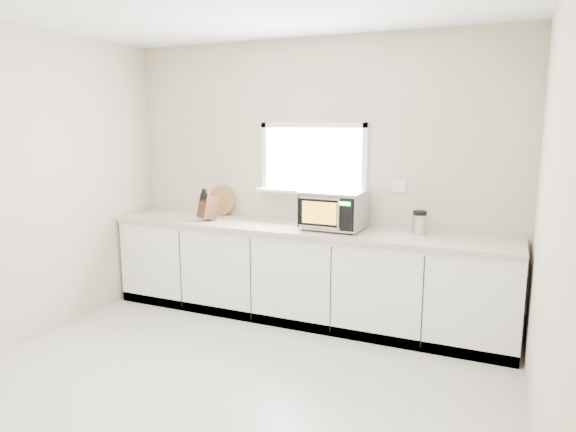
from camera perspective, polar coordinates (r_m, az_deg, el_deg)
The scene contains 8 objects.
ground at distance 3.79m, azimuth -8.91°, elevation -19.87°, with size 4.00×4.00×0.00m, color beige.
back_wall at distance 5.09m, azimuth 2.85°, elevation 4.29°, with size 4.00×0.17×2.70m.
cabinets at distance 5.01m, azimuth 1.53°, elevation -6.60°, with size 3.92×0.60×0.88m, color white.
countertop at distance 4.88m, azimuth 1.51°, elevation -1.46°, with size 3.92×0.64×0.04m, color beige.
microwave at distance 4.77m, azimuth 5.05°, elevation 0.76°, with size 0.56×0.47×0.36m.
knife_block at distance 5.24m, azimuth -8.87°, elevation 1.03°, with size 0.16×0.25×0.33m.
cutting_board at distance 5.53m, azimuth -7.39°, elevation 1.71°, with size 0.32×0.32×0.02m, color #905D38.
coffee_grinder at distance 4.69m, azimuth 14.40°, elevation -0.70°, with size 0.16×0.16×0.22m.
Camera 1 is at (1.81, -2.74, 1.90)m, focal length 32.00 mm.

